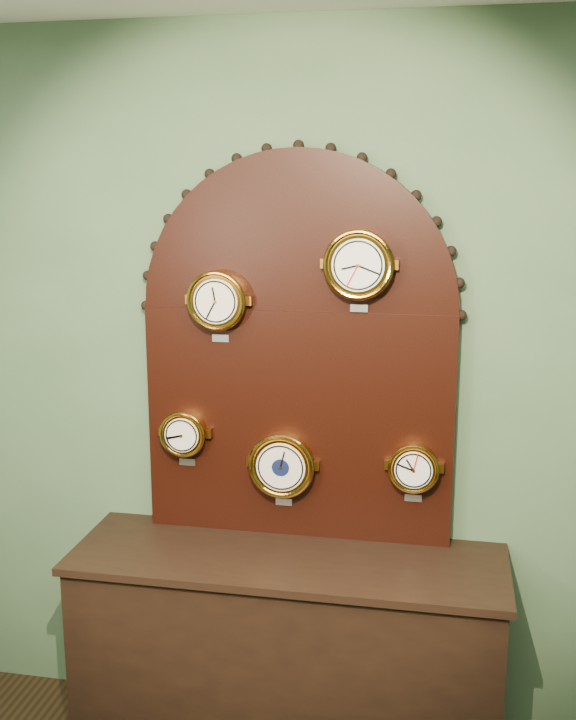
% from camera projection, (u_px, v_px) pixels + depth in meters
% --- Properties ---
extents(wall_back, '(4.00, 0.00, 4.00)m').
position_uv_depth(wall_back, '(300.00, 391.00, 3.29)').
color(wall_back, '#446142').
rests_on(wall_back, ground).
extents(shop_counter, '(1.60, 0.50, 0.80)m').
position_uv_depth(shop_counter, '(287.00, 658.00, 3.24)').
color(shop_counter, black).
rests_on(shop_counter, ground_plane).
extents(display_board, '(1.26, 0.06, 1.53)m').
position_uv_depth(display_board, '(298.00, 337.00, 3.19)').
color(display_board, black).
rests_on(display_board, shop_counter).
extents(roman_clock, '(0.23, 0.08, 0.28)m').
position_uv_depth(roman_clock, '(218.00, 301.00, 3.15)').
color(roman_clock, orange).
rests_on(roman_clock, display_board).
extents(arabic_clock, '(0.26, 0.08, 0.31)m').
position_uv_depth(arabic_clock, '(359.00, 265.00, 3.02)').
color(arabic_clock, orange).
rests_on(arabic_clock, display_board).
extents(hygrometer, '(0.18, 0.08, 0.24)m').
position_uv_depth(hygrometer, '(184.00, 433.00, 3.29)').
color(hygrometer, orange).
rests_on(hygrometer, display_board).
extents(barometer, '(0.26, 0.08, 0.31)m').
position_uv_depth(barometer, '(282.00, 465.00, 3.24)').
color(barometer, orange).
rests_on(barometer, display_board).
extents(tide_clock, '(0.19, 0.08, 0.24)m').
position_uv_depth(tide_clock, '(414.00, 468.00, 3.14)').
color(tide_clock, orange).
rests_on(tide_clock, display_board).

